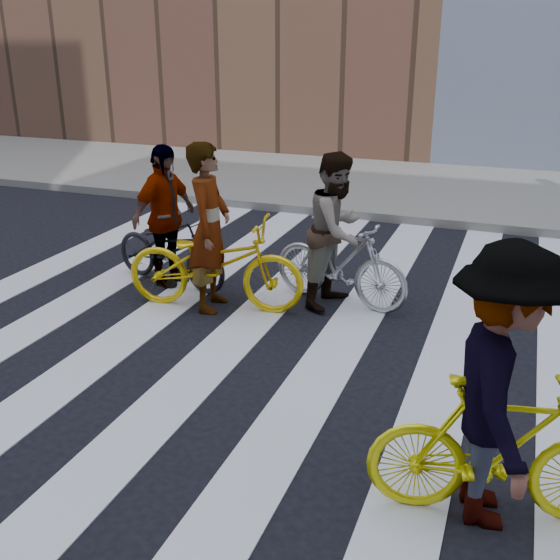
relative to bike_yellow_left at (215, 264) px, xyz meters
The scene contains 11 objects.
ground 1.38m from the bike_yellow_left, 30.33° to the right, with size 100.00×100.00×0.00m, color black.
sidewalk_far 6.96m from the bike_yellow_left, 80.94° to the left, with size 100.00×5.00×0.15m, color gray.
zebra_crosswalk 1.38m from the bike_yellow_left, 30.33° to the right, with size 8.25×10.00×0.01m.
bike_yellow_left is the anchor object (origin of this frame).
bike_silver_mid 1.46m from the bike_yellow_left, 25.44° to the left, with size 0.49×1.74×1.04m, color #B4B7BF.
bike_yellow_right 4.18m from the bike_yellow_left, 37.92° to the right, with size 0.48×1.71×1.03m, color #F0EB0D.
bike_dark_rear 1.02m from the bike_yellow_left, 149.88° to the left, with size 0.62×1.77×0.93m, color black.
rider_left 0.43m from the bike_yellow_left, behind, with size 0.71×0.47×1.94m, color slate.
rider_mid 1.46m from the bike_yellow_left, 26.30° to the left, with size 0.88×0.69×1.81m, color slate.
rider_right 4.16m from the bike_yellow_left, 38.35° to the right, with size 1.24×0.71×1.91m, color slate.
rider_rear 1.12m from the bike_yellow_left, 151.23° to the left, with size 1.05×0.44×1.79m, color slate.
Camera 1 is at (2.12, -5.77, 3.04)m, focal length 42.00 mm.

